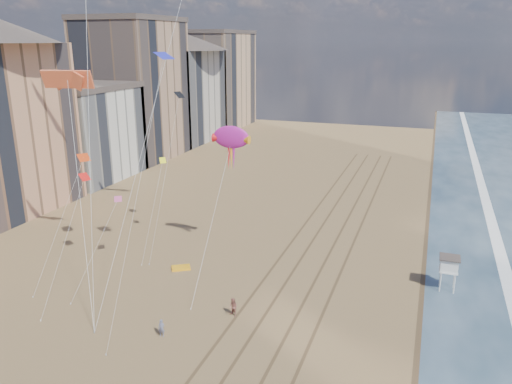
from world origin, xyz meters
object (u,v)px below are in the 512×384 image
at_px(grounded_kite, 181,268).
at_px(kite_flyer_a, 162,328).
at_px(lifeguard_stand, 449,265).
at_px(kite_flyer_b, 233,307).
at_px(show_kite, 231,138).

relative_size(grounded_kite, kite_flyer_a, 1.29).
xyz_separation_m(lifeguard_stand, kite_flyer_b, (-18.55, -12.02, -1.89)).
height_order(grounded_kite, kite_flyer_b, kite_flyer_b).
relative_size(kite_flyer_a, kite_flyer_b, 0.89).
relative_size(grounded_kite, kite_flyer_b, 1.14).
xyz_separation_m(grounded_kite, show_kite, (4.33, 4.65, 14.12)).
relative_size(lifeguard_stand, kite_flyer_b, 2.04).
bearing_deg(show_kite, kite_flyer_b, -67.54).
distance_m(grounded_kite, kite_flyer_b, 11.75).
distance_m(grounded_kite, kite_flyer_a, 13.21).
bearing_deg(lifeguard_stand, show_kite, -179.62).
distance_m(lifeguard_stand, kite_flyer_a, 28.83).
distance_m(show_kite, kite_flyer_b, 18.52).
distance_m(grounded_kite, show_kite, 15.48).
height_order(show_kite, kite_flyer_a, show_kite).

